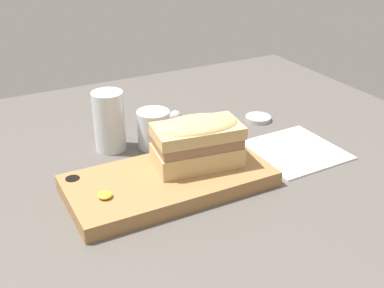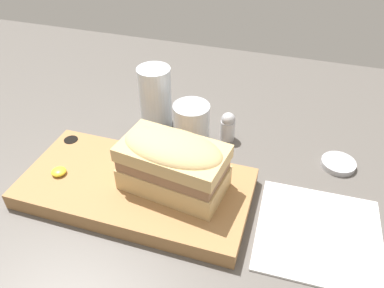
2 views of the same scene
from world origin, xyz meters
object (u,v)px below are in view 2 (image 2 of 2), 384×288
Objects in this scene: water_glass at (154,101)px; salt_shaker at (228,126)px; sandwich at (173,162)px; wine_glass at (191,126)px; napkin at (319,234)px; serving_board at (136,188)px; condiment_dish at (338,164)px.

water_glass reaches higher than salt_shaker.
wine_glass is (-2.03, 15.44, -4.28)cm from sandwich.
napkin is at bearing -45.69° from salt_shaker.
salt_shaker is at bearing 23.34° from wine_glass.
salt_shaker reaches higher than serving_board.
sandwich is at bearing -82.50° from wine_glass.
serving_board is 6.28× the size of salt_shaker.
water_glass reaches higher than sandwich.
water_glass is 2.16× the size of salt_shaker.
sandwich is 21.60cm from water_glass.
napkin is (22.64, -0.47, -7.60)cm from sandwich.
sandwich is at bearing 8.60° from serving_board.
napkin is at bearing -32.80° from wine_glass.
wine_glass is (8.68, -3.17, -1.93)cm from water_glass.
wine_glass reaches higher than salt_shaker.
serving_board is 2.17× the size of sandwich.
water_glass is 15.33cm from salt_shaker.
water_glass reaches higher than serving_board.
salt_shaker is (15.12, -0.40, -2.51)cm from water_glass.
sandwich is at bearing -147.17° from condiment_dish.
napkin is (24.68, -15.90, -3.32)cm from wine_glass.
condiment_dish is at bearing -3.74° from water_glass.
sandwich is 19.36cm from salt_shaker.
condiment_dish is (20.80, -1.95, -2.43)cm from salt_shaker.
serving_board is at bearing -119.20° from salt_shaker.
sandwich reaches higher than serving_board.
wine_glass is at bearing 97.50° from sandwich.
wine_glass reaches higher than serving_board.
condiment_dish reaches higher than napkin.
water_glass is at bearing 119.93° from sandwich.
water_glass is 1.58× the size of wine_glass.
salt_shaker is 21.03cm from condiment_dish.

